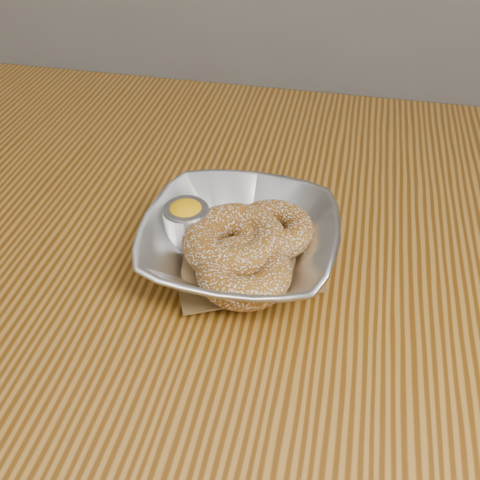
% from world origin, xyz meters
% --- Properties ---
extents(table, '(1.20, 0.80, 0.75)m').
position_xyz_m(table, '(0.00, 0.00, 0.65)').
color(table, brown).
rests_on(table, ground_plane).
extents(serving_bowl, '(0.21, 0.21, 0.05)m').
position_xyz_m(serving_bowl, '(0.07, -0.03, 0.78)').
color(serving_bowl, silver).
rests_on(serving_bowl, table).
extents(parchment, '(0.19, 0.19, 0.00)m').
position_xyz_m(parchment, '(0.07, -0.03, 0.76)').
color(parchment, brown).
rests_on(parchment, table).
extents(donut_back, '(0.12, 0.12, 0.03)m').
position_xyz_m(donut_back, '(0.10, -0.00, 0.78)').
color(donut_back, brown).
rests_on(donut_back, parchment).
extents(donut_front, '(0.10, 0.10, 0.03)m').
position_xyz_m(donut_front, '(0.08, -0.08, 0.78)').
color(donut_front, brown).
rests_on(donut_front, parchment).
extents(donut_extra, '(0.12, 0.12, 0.04)m').
position_xyz_m(donut_extra, '(0.06, -0.04, 0.78)').
color(donut_extra, brown).
rests_on(donut_extra, parchment).
extents(ramekin, '(0.05, 0.05, 0.05)m').
position_xyz_m(ramekin, '(0.01, -0.02, 0.78)').
color(ramekin, silver).
rests_on(ramekin, table).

